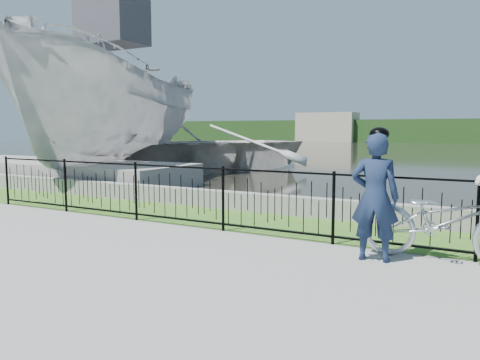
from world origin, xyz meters
The scene contains 12 objects.
ground centered at (0.00, 0.00, 0.00)m, with size 120.00×120.00×0.00m, color gray.
grass_strip centered at (0.00, 2.60, 0.00)m, with size 60.00×2.00×0.01m, color #427224.
water centered at (0.00, 33.00, 0.00)m, with size 120.00×120.00×0.00m, color black.
quay_wall centered at (0.00, 3.60, 0.20)m, with size 60.00×0.30×0.40m, color gray.
fence centered at (0.00, 1.60, 0.58)m, with size 14.00×0.06×1.15m, color black, non-canonical shape.
far_treeline centered at (0.00, 60.00, 1.50)m, with size 120.00×6.00×3.00m, color #214219.
far_building_left centered at (-18.00, 58.00, 2.00)m, with size 8.00×4.00×4.00m, color #A99E87.
dock centered at (-10.00, 5.50, 0.35)m, with size 10.00×3.00×0.70m, color gray.
bicycle_rig centered at (2.61, 1.40, 0.58)m, with size 2.16×0.75×1.24m.
cyclist centered at (1.76, 1.01, 0.90)m, with size 0.68×0.49×1.82m.
boat_near centered at (-8.94, 7.25, 2.33)m, with size 7.66×12.44×6.30m.
boat_far centered at (-8.04, 11.27, 0.99)m, with size 10.08×11.49×1.98m.
Camera 1 is at (3.21, -5.37, 1.80)m, focal length 35.00 mm.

